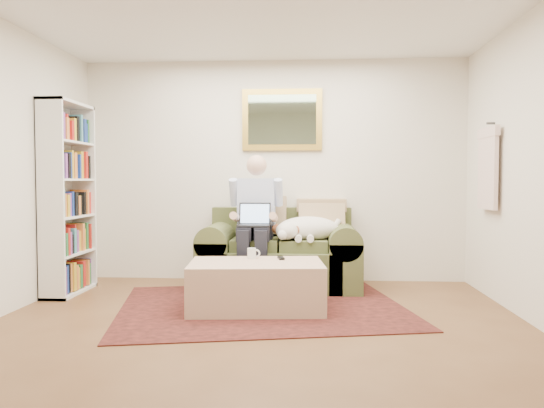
# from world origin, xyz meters

# --- Properties ---
(room_shell) EXTENTS (4.51, 5.00, 2.61)m
(room_shell) POSITION_xyz_m (0.00, 0.35, 1.30)
(room_shell) COLOR brown
(room_shell) RESTS_ON ground
(rug) EXTENTS (2.96, 2.56, 0.01)m
(rug) POSITION_xyz_m (-0.01, 1.12, 0.01)
(rug) COLOR black
(rug) RESTS_ON room_shell
(sofa) EXTENTS (1.74, 0.89, 1.05)m
(sofa) POSITION_xyz_m (0.11, 2.03, 0.30)
(sofa) COLOR #424B28
(sofa) RESTS_ON room_shell
(seated_man) EXTENTS (0.57, 0.82, 1.47)m
(seated_man) POSITION_xyz_m (-0.16, 1.87, 0.73)
(seated_man) COLOR #8C9BD8
(seated_man) RESTS_ON sofa
(laptop) EXTENTS (0.34, 0.27, 0.25)m
(laptop) POSITION_xyz_m (-0.16, 1.80, 0.77)
(laptop) COLOR black
(laptop) RESTS_ON seated_man
(sleeping_dog) EXTENTS (0.72, 0.45, 0.27)m
(sleeping_dog) POSITION_xyz_m (0.42, 1.94, 0.67)
(sleeping_dog) COLOR white
(sleeping_dog) RESTS_ON sofa
(ottoman) EXTENTS (1.27, 0.88, 0.44)m
(ottoman) POSITION_xyz_m (-0.06, 1.01, 0.22)
(ottoman) COLOR #CEA989
(ottoman) RESTS_ON room_shell
(coffee_mug) EXTENTS (0.08, 0.08, 0.10)m
(coffee_mug) POSITION_xyz_m (-0.12, 1.23, 0.49)
(coffee_mug) COLOR white
(coffee_mug) RESTS_ON ottoman
(tv_remote) EXTENTS (0.08, 0.16, 0.02)m
(tv_remote) POSITION_xyz_m (0.16, 1.21, 0.45)
(tv_remote) COLOR black
(tv_remote) RESTS_ON ottoman
(bookshelf) EXTENTS (0.28, 0.80, 2.00)m
(bookshelf) POSITION_xyz_m (-2.10, 1.60, 1.00)
(bookshelf) COLOR white
(bookshelf) RESTS_ON room_shell
(wall_mirror) EXTENTS (0.94, 0.04, 0.72)m
(wall_mirror) POSITION_xyz_m (0.11, 2.47, 1.90)
(wall_mirror) COLOR gold
(wall_mirror) RESTS_ON room_shell
(hanging_shirt) EXTENTS (0.06, 0.52, 0.90)m
(hanging_shirt) POSITION_xyz_m (2.19, 1.60, 1.35)
(hanging_shirt) COLOR #F6DBCB
(hanging_shirt) RESTS_ON room_shell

